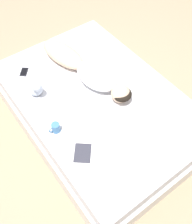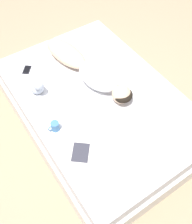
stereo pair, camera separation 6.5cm
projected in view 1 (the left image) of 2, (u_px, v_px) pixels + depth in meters
The scene contains 7 objects.
ground_plane at pixel (97, 123), 3.14m from camera, with size 12.00×12.00×0.00m, color #9E8466.
bed at pixel (97, 110), 2.94m from camera, with size 1.53×2.24×0.52m.
person at pixel (86, 69), 2.81m from camera, with size 0.47×1.31×0.22m.
open_magazine at pixel (95, 154), 2.31m from camera, with size 0.53×0.50×0.01m.
coffee_mug at pixel (56, 128), 2.42m from camera, with size 0.11×0.08×0.10m.
cell_phone at pixel (24, 72), 2.92m from camera, with size 0.14×0.15×0.01m.
plush_toy at pixel (36, 89), 2.65m from camera, with size 0.15×0.17×0.21m.
Camera 1 is at (1.06, 1.41, 2.60)m, focal length 42.00 mm.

